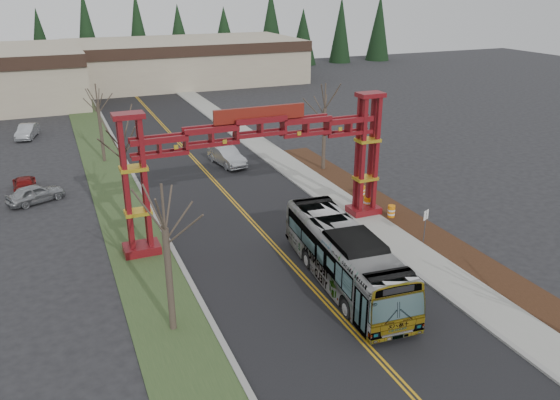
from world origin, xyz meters
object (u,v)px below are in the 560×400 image
retail_building_east (184,61)px  parked_car_mid_a (25,184)px  bare_tree_right_far (325,109)px  gateway_arch (260,147)px  silver_sedan (227,156)px  parked_car_near_a (36,193)px  bare_tree_median_near (165,229)px  parked_car_far_a (27,131)px  bare_tree_median_mid (123,146)px  bare_tree_median_far (98,105)px  transit_bus (345,257)px  barrel_north (362,191)px  street_sign (426,220)px  barrel_mid (367,204)px  barrel_south (391,212)px

retail_building_east → parked_car_mid_a: (-24.83, -47.07, -2.89)m
retail_building_east → bare_tree_right_far: 51.66m
gateway_arch → silver_sedan: size_ratio=3.59×
gateway_arch → silver_sedan: (2.41, 15.07, -5.15)m
parked_car_near_a → bare_tree_median_near: size_ratio=0.56×
silver_sedan → parked_car_far_a: bearing=125.4°
bare_tree_median_mid → retail_building_east: bearing=72.7°
parked_car_mid_a → parked_car_far_a: size_ratio=0.94×
parked_car_near_a → bare_tree_median_far: bare_tree_median_far is taller
gateway_arch → parked_car_near_a: (-14.01, 11.86, -5.26)m
transit_bus → barrel_north: 13.80m
gateway_arch → bare_tree_right_far: bearing=45.9°
street_sign → silver_sedan: bearing=107.8°
bare_tree_median_mid → barrel_mid: size_ratio=7.19×
barrel_mid → parked_car_near_a: bearing=153.1°
street_sign → bare_tree_median_near: bearing=-169.8°
gateway_arch → bare_tree_median_mid: (-8.00, 4.20, -0.12)m
silver_sedan → barrel_south: size_ratio=5.14×
silver_sedan → street_sign: bearing=-81.0°
parked_car_far_a → bare_tree_median_near: bearing=-67.0°
transit_bus → street_sign: (7.27, 2.45, -0.01)m
silver_sedan → barrel_mid: silver_sedan is taller
retail_building_east → bare_tree_right_far: bare_tree_right_far is taller
parked_car_far_a → bare_tree_median_far: (6.72, -12.10, 4.61)m
silver_sedan → bare_tree_median_mid: bare_tree_median_mid is taller
parked_car_near_a → bare_tree_median_far: 11.56m
silver_sedan → barrel_mid: (6.15, -14.68, -0.28)m
retail_building_east → parked_car_near_a: size_ratio=8.92×
parked_car_near_a → bare_tree_median_far: bearing=-58.4°
silver_sedan → gateway_arch: bearing=-107.9°
parked_car_mid_a → street_sign: street_sign is taller
street_sign → barrel_north: bearing=85.8°
bare_tree_median_far → barrel_mid: 26.55m
transit_bus → parked_car_far_a: bearing=116.8°
retail_building_east → bare_tree_median_near: bearing=-104.3°
bare_tree_median_far → street_sign: bearing=-57.0°
parked_car_far_a → street_sign: bearing=-44.5°
bare_tree_right_far → barrel_mid: (-1.44, -9.95, -5.04)m
gateway_arch → parked_car_near_a: 19.09m
parked_car_mid_a → bare_tree_median_near: bare_tree_median_near is taller
parked_car_mid_a → bare_tree_right_far: bare_tree_right_far is taller
barrel_north → parked_car_near_a: bearing=159.7°
bare_tree_median_near → parked_car_far_a: bearing=99.2°
retail_building_east → parked_car_mid_a: size_ratio=8.88×
gateway_arch → parked_car_far_a: (-14.72, 32.68, -5.23)m
barrel_south → barrel_mid: (-0.87, 1.82, 0.06)m
gateway_arch → barrel_north: (9.71, 3.09, -5.53)m
silver_sedan → street_sign: (6.65, -20.78, 0.83)m
bare_tree_median_mid → barrel_mid: 17.80m
gateway_arch → barrel_south: gateway_arch is taller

